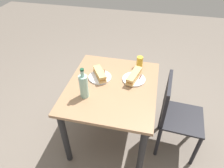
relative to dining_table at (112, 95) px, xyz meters
The scene contains 11 objects.
ground_plane 0.60m from the dining_table, ahead, with size 8.00×8.00×0.00m, color #6B6056.
dining_table is the anchor object (origin of this frame).
chair_far 0.62m from the dining_table, 90.53° to the left, with size 0.43×0.43×0.85m.
plate_near 0.26m from the dining_table, 125.10° to the left, with size 0.22×0.22×0.01m, color white.
baguette_sandwich_near 0.29m from the dining_table, 125.10° to the left, with size 0.26×0.13×0.07m.
knife_near 0.31m from the dining_table, 118.74° to the left, with size 0.18×0.05×0.01m.
plate_far 0.21m from the dining_table, 122.35° to the right, with size 0.22×0.22×0.01m, color white.
baguette_sandwich_far 0.24m from the dining_table, 122.35° to the right, with size 0.22×0.18×0.07m.
knife_far 0.22m from the dining_table, 141.11° to the right, with size 0.18×0.06×0.01m.
water_bottle 0.37m from the dining_table, 47.03° to the right, with size 0.08×0.08×0.29m.
beer_glass 0.46m from the dining_table, 149.79° to the left, with size 0.07×0.07×0.12m, color gold.
Camera 1 is at (1.42, 0.32, 1.94)m, focal length 32.34 mm.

